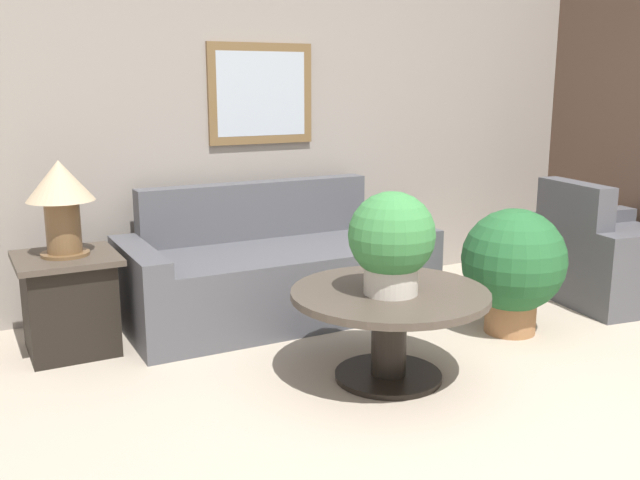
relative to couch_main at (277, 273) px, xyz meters
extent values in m
plane|color=tan|center=(0.52, -2.11, -0.30)|extent=(20.00, 20.00, 0.00)
cube|color=gray|center=(0.52, 0.57, 1.00)|extent=(7.04, 0.06, 2.60)
cube|color=brown|center=(0.13, 0.53, 1.20)|extent=(0.80, 0.03, 0.72)
cube|color=#B2BCC6|center=(0.13, 0.52, 1.20)|extent=(0.68, 0.01, 0.60)
cube|color=#4C4C51|center=(0.00, -0.04, -0.05)|extent=(1.71, 0.91, 0.49)
cube|color=#4C4C51|center=(0.00, 0.34, 0.39)|extent=(1.71, 0.16, 0.40)
cube|color=#4C4C51|center=(-0.95, -0.04, 0.00)|extent=(0.18, 0.91, 0.59)
cube|color=#4C4C51|center=(0.95, -0.04, 0.00)|extent=(0.18, 0.91, 0.59)
cube|color=#4C4C51|center=(2.40, -0.79, -0.05)|extent=(1.05, 0.78, 0.49)
cube|color=#4C4C51|center=(2.00, -0.74, 0.39)|extent=(0.25, 0.67, 0.40)
cube|color=#4C4C51|center=(2.46, -0.38, 0.00)|extent=(0.98, 0.31, 0.59)
cylinder|color=black|center=(0.09, -1.27, -0.28)|extent=(0.59, 0.59, 0.03)
cylinder|color=black|center=(0.09, -1.27, -0.05)|extent=(0.19, 0.19, 0.43)
cylinder|color=#473D33|center=(0.09, -1.27, 0.18)|extent=(1.06, 1.06, 0.04)
cube|color=black|center=(-1.37, -0.03, -0.02)|extent=(0.49, 0.49, 0.56)
cube|color=#473D33|center=(-1.37, -0.03, 0.28)|extent=(0.58, 0.58, 0.03)
cylinder|color=brown|center=(-1.37, -0.03, 0.30)|extent=(0.28, 0.28, 0.02)
cylinder|color=brown|center=(-1.37, -0.03, 0.47)|extent=(0.20, 0.20, 0.31)
cone|color=tan|center=(-1.37, -0.03, 0.73)|extent=(0.39, 0.39, 0.23)
cylinder|color=beige|center=(0.06, -1.31, 0.27)|extent=(0.28, 0.28, 0.14)
sphere|color=#387A3D|center=(0.06, -1.31, 0.51)|extent=(0.45, 0.45, 0.45)
cylinder|color=#9E6B42|center=(1.19, -1.02, -0.18)|extent=(0.32, 0.32, 0.23)
sphere|color=#235B2D|center=(1.19, -1.02, 0.18)|extent=(0.66, 0.66, 0.66)
camera|label=1|loc=(-1.94, -4.31, 1.30)|focal=40.00mm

